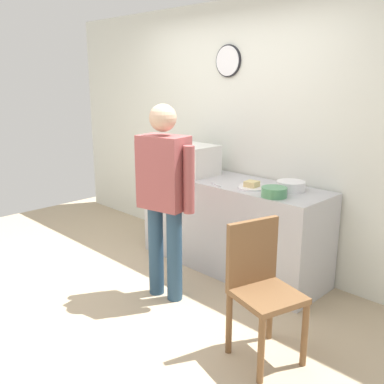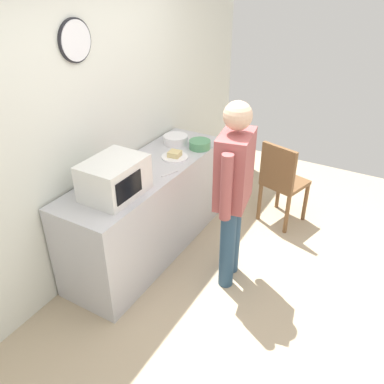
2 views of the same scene
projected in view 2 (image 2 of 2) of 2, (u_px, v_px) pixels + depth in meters
name	position (u px, v px, depth m)	size (l,w,h in m)	color
ground_plane	(254.00, 309.00, 3.33)	(6.00, 6.00, 0.00)	tan
back_wall	(89.00, 128.00, 3.36)	(5.40, 0.13, 2.60)	silver
kitchen_counter	(150.00, 210.00, 3.83)	(1.95, 0.62, 0.90)	#B7B7BC
microwave	(114.00, 178.00, 3.13)	(0.50, 0.39, 0.30)	silver
sandwich_plate	(175.00, 156.00, 3.78)	(0.25, 0.25, 0.07)	white
salad_bowl	(176.00, 139.00, 4.07)	(0.25, 0.25, 0.08)	white
cereal_bowl	(200.00, 144.00, 3.96)	(0.21, 0.21, 0.08)	#4C8E60
fork_utensil	(170.00, 174.00, 3.50)	(0.17, 0.02, 0.01)	silver
spoon_utensil	(88.00, 184.00, 3.34)	(0.17, 0.02, 0.01)	silver
person_standing	(234.00, 185.00, 3.19)	(0.58, 0.31, 1.66)	navy
wooden_chair	(282.00, 180.00, 4.18)	(0.49, 0.49, 0.94)	brown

